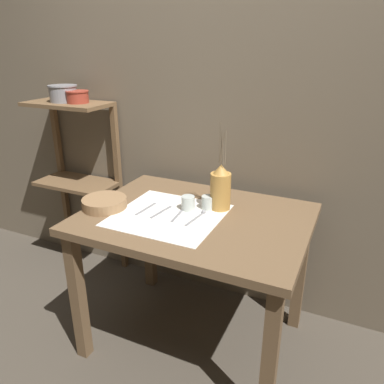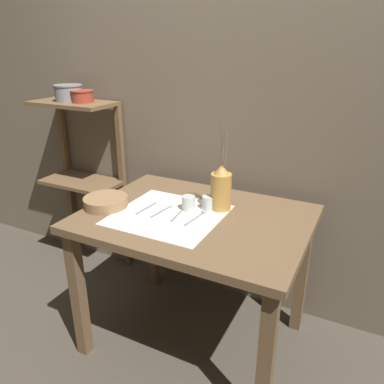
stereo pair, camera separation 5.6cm
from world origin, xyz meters
The scene contains 15 objects.
ground_plane centered at (0.00, 0.00, 0.00)m, with size 12.00×12.00×0.00m, color #473F35.
stone_wall_back centered at (0.00, 0.52, 1.20)m, with size 7.00×0.06×2.40m.
wooden_table centered at (0.00, 0.00, 0.66)m, with size 1.10×0.82×0.77m.
wooden_shelf_unit centered at (-1.03, 0.36, 0.84)m, with size 0.55×0.29×1.21m.
linen_cloth centered at (-0.12, -0.06, 0.77)m, with size 0.51×0.49×0.00m.
pitcher_with_flowers centered at (0.08, 0.12, 0.88)m, with size 0.10×0.10×0.45m.
wooden_bowl centered at (-0.46, -0.11, 0.80)m, with size 0.23×0.23×0.05m.
glass_tumbler_near centered at (-0.06, 0.04, 0.81)m, with size 0.07×0.07×0.07m.
glass_tumbler_far centered at (0.03, 0.09, 0.81)m, with size 0.06×0.06×0.07m.
knife_center centered at (-0.25, -0.05, 0.78)m, with size 0.03×0.17×0.00m.
fork_inner centered at (-0.16, -0.05, 0.78)m, with size 0.04×0.17×0.00m.
fork_outer centered at (-0.07, -0.04, 0.78)m, with size 0.03×0.17×0.00m.
spoon_inner centered at (0.03, 0.00, 0.78)m, with size 0.04×0.18×0.02m.
metal_pot_large centered at (-1.06, 0.33, 1.27)m, with size 0.18×0.18×0.10m.
metal_pot_small centered at (-0.95, 0.33, 1.25)m, with size 0.14×0.14×0.07m.
Camera 1 is at (0.68, -1.52, 1.56)m, focal length 35.00 mm.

